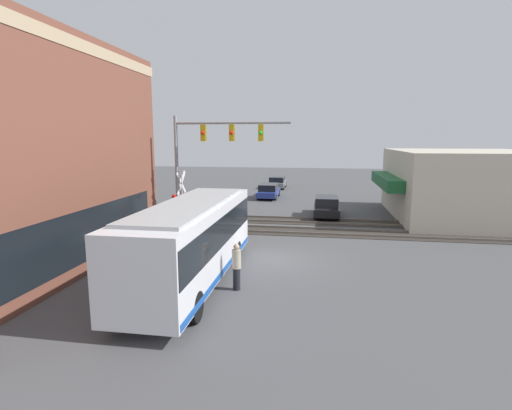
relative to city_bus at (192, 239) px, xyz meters
name	(u,v)px	position (x,y,z in m)	size (l,w,h in m)	color
ground_plane	(273,260)	(3.59, -2.80, -1.80)	(120.00, 120.00, 0.00)	#4C4C4F
shop_building	(463,185)	(15.89, -15.03, 0.62)	(11.82, 10.77, 4.83)	beige
city_bus	(192,239)	(0.00, 0.00, 0.00)	(10.18, 2.59, 3.27)	silver
traffic_signal_gantry	(209,149)	(7.17, 1.27, 3.31)	(0.42, 6.57, 6.94)	gray
crossing_signal	(182,197)	(7.61, 3.13, 0.50)	(1.41, 1.18, 3.81)	gray
rail_track_near	(285,231)	(9.59, -2.80, -1.77)	(2.60, 60.00, 0.15)	#332D28
rail_track_far	(289,220)	(12.79, -2.80, -1.77)	(2.60, 60.00, 0.15)	#332D28
parked_car_black	(326,207)	(14.85, -5.40, -1.11)	(4.59, 1.82, 1.49)	black
parked_car_blue	(269,191)	(23.32, 0.00, -1.15)	(4.75, 1.82, 1.38)	navy
parked_car_grey	(277,183)	(31.07, 0.00, -1.16)	(4.50, 1.82, 1.36)	slate
pedestrian_at_crossing	(198,218)	(8.17, 2.32, -0.85)	(0.34, 0.34, 1.83)	#2D3351
pedestrian_near_bus	(237,266)	(-0.42, -1.87, -0.87)	(0.34, 0.34, 1.80)	black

